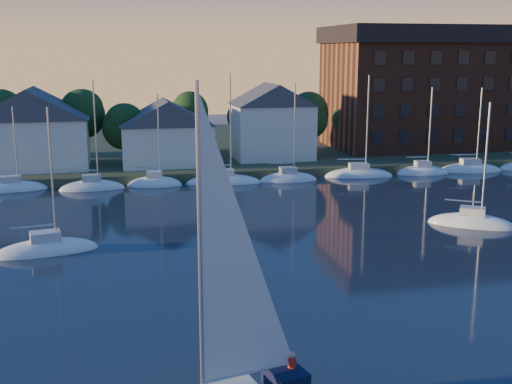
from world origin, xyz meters
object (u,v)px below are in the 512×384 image
object	(u,v)px
clubhouse_east	(272,120)
drifting_sailboat_right	(472,225)
clubhouse_west	(32,127)
condo_block	(433,86)
clubhouse_centre	(166,131)
drifting_sailboat_left	(46,251)

from	to	relation	value
clubhouse_east	drifting_sailboat_right	distance (m)	35.17
clubhouse_west	drifting_sailboat_right	distance (m)	51.56
clubhouse_east	condo_block	world-z (taller)	condo_block
drifting_sailboat_right	clubhouse_east	bearing A→B (deg)	140.23
clubhouse_centre	condo_block	distance (m)	41.05
clubhouse_east	drifting_sailboat_right	bearing A→B (deg)	-73.60
drifting_sailboat_right	clubhouse_west	bearing A→B (deg)	174.79
clubhouse_centre	clubhouse_east	distance (m)	14.17
clubhouse_west	clubhouse_centre	world-z (taller)	clubhouse_west
clubhouse_west	condo_block	size ratio (longest dim) A/B	0.44
clubhouse_east	clubhouse_centre	bearing A→B (deg)	-171.87
clubhouse_centre	drifting_sailboat_left	xyz separation A→B (m)	(-11.73, -31.26, -5.04)
clubhouse_west	condo_block	xyz separation A→B (m)	(56.00, 6.95, 3.86)
clubhouse_west	clubhouse_centre	bearing A→B (deg)	-3.58
drifting_sailboat_left	clubhouse_centre	bearing A→B (deg)	59.17
clubhouse_west	condo_block	bearing A→B (deg)	7.07
clubhouse_centre	condo_block	size ratio (longest dim) A/B	0.37
condo_block	drifting_sailboat_right	size ratio (longest dim) A/B	2.62
condo_block	drifting_sailboat_left	size ratio (longest dim) A/B	2.58
clubhouse_east	condo_block	distance (m)	26.94
clubhouse_west	drifting_sailboat_right	size ratio (longest dim) A/B	1.15
clubhouse_centre	drifting_sailboat_left	world-z (taller)	drifting_sailboat_left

